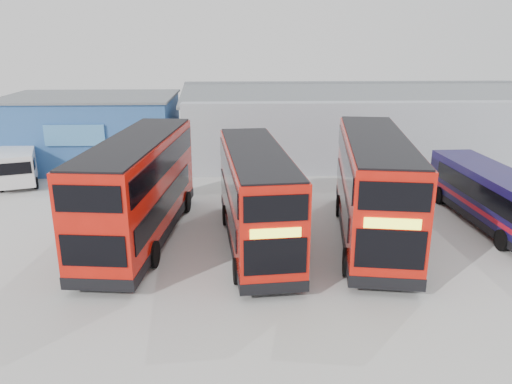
% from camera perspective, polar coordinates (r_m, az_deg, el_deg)
% --- Properties ---
extents(ground_plane, '(120.00, 120.00, 0.00)m').
position_cam_1_polar(ground_plane, '(21.45, 6.75, -8.47)').
color(ground_plane, '#A6A6A0').
rests_on(ground_plane, ground).
extents(office_block, '(12.30, 8.32, 5.12)m').
position_cam_1_polar(office_block, '(39.16, -18.20, 6.72)').
color(office_block, navy).
rests_on(office_block, ground).
extents(maintenance_shed, '(30.50, 12.00, 5.89)m').
position_cam_1_polar(maintenance_shed, '(41.15, 13.85, 7.62)').
color(maintenance_shed, '#999EA7').
rests_on(maintenance_shed, ground).
extents(double_decker_left, '(3.97, 11.77, 4.89)m').
position_cam_1_polar(double_decker_left, '(23.82, -13.20, 0.16)').
color(double_decker_left, red).
rests_on(double_decker_left, ground).
extents(double_decker_centre, '(3.54, 10.88, 4.52)m').
position_cam_1_polar(double_decker_centre, '(22.64, 0.02, -0.76)').
color(double_decker_centre, red).
rests_on(double_decker_centre, ground).
extents(double_decker_right, '(4.54, 11.98, 4.96)m').
position_cam_1_polar(double_decker_right, '(23.94, 13.27, 0.33)').
color(double_decker_right, red).
rests_on(double_decker_right, ground).
extents(single_decker_blue, '(2.90, 10.54, 2.83)m').
position_cam_1_polar(single_decker_blue, '(27.86, 25.62, -0.82)').
color(single_decker_blue, '#0E0E40').
rests_on(single_decker_blue, ground).
extents(panel_van, '(3.64, 5.63, 2.30)m').
position_cam_1_polar(panel_van, '(36.10, -25.51, 2.90)').
color(panel_van, silver).
rests_on(panel_van, ground).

